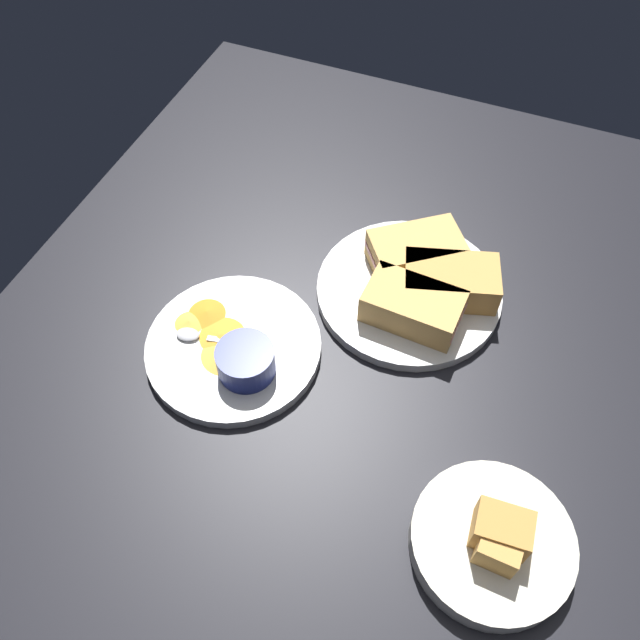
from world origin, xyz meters
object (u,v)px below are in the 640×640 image
bread_basket_rear (493,541)px  sandwich_half_extra (416,251)px  ramekin_light_gravy (246,360)px  ramekin_dark_sauce (422,248)px  spoon_by_gravy_ramekin (197,336)px  sandwich_half_near (413,306)px  plate_sandwich_main (412,292)px  spoon_by_dark_ramekin (406,280)px  sandwich_half_far (450,281)px  plate_chips_companion (234,347)px

bread_basket_rear → sandwich_half_extra: bearing=-60.6°
ramekin_light_gravy → sandwich_half_extra: bearing=-119.3°
sandwich_half_extra → bread_basket_rear: size_ratio=0.82×
ramekin_dark_sauce → spoon_by_gravy_ramekin: size_ratio=0.61×
sandwich_half_near → sandwich_half_extra: size_ratio=0.91×
plate_sandwich_main → sandwich_half_near: bearing=105.1°
ramekin_light_gravy → spoon_by_dark_ramekin: bearing=-123.5°
sandwich_half_extra → bread_basket_rear: bearing=119.4°
ramekin_light_gravy → spoon_by_gravy_ramekin: ramekin_light_gravy is taller
ramekin_light_gravy → spoon_by_gravy_ramekin: (8.48, -2.01, -1.88)cm
plate_sandwich_main → spoon_by_gravy_ramekin: (24.42, 19.20, 1.16)cm
sandwich_half_near → spoon_by_gravy_ramekin: size_ratio=1.37×
ramekin_light_gravy → ramekin_dark_sauce: bearing=-119.4°
plate_sandwich_main → sandwich_half_far: sandwich_half_far is taller
ramekin_light_gravy → spoon_by_gravy_ramekin: size_ratio=0.76×
plate_sandwich_main → spoon_by_dark_ramekin: spoon_by_dark_ramekin is taller
sandwich_half_far → bread_basket_rear: bread_basket_rear is taller
sandwich_half_far → spoon_by_dark_ramekin: bearing=3.9°
plate_chips_companion → ramekin_light_gravy: size_ratio=3.13×
sandwich_half_extra → ramekin_light_gravy: bearing=60.7°
ramekin_light_gravy → plate_chips_companion: bearing=-39.8°
sandwich_half_near → plate_chips_companion: bearing=32.7°
plate_sandwich_main → spoon_by_dark_ramekin: (1.30, -0.89, 1.16)cm
sandwich_half_extra → ramekin_dark_sauce: sandwich_half_extra is taller
plate_sandwich_main → sandwich_half_near: (-1.31, 4.87, 3.20)cm
spoon_by_dark_ramekin → plate_chips_companion: 26.44cm
spoon_by_dark_ramekin → sandwich_half_near: bearing=114.4°
sandwich_half_far → plate_chips_companion: size_ratio=0.62×
plate_sandwich_main → ramekin_light_gravy: (15.95, 21.21, 3.04)cm
bread_basket_rear → plate_chips_companion: bearing=-18.5°
sandwich_half_extra → sandwich_half_far: bearing=150.1°
plate_sandwich_main → spoon_by_dark_ramekin: size_ratio=2.66×
sandwich_half_extra → plate_chips_companion: 29.59cm
spoon_by_dark_ramekin → plate_sandwich_main: bearing=145.7°
ramekin_dark_sauce → plate_chips_companion: ramekin_dark_sauce is taller
plate_chips_companion → bread_basket_rear: 40.67cm
bread_basket_rear → sandwich_half_near: bearing=-56.0°
sandwich_half_extra → ramekin_dark_sauce: size_ratio=2.46×
plate_sandwich_main → bread_basket_rear: size_ratio=1.46×
ramekin_light_gravy → sandwich_half_near: bearing=-136.6°
spoon_by_dark_ramekin → bread_basket_rear: (-20.33, 32.06, 0.19)cm
sandwich_half_near → ramekin_light_gravy: bearing=43.4°
plate_sandwich_main → sandwich_half_far: 5.97cm
sandwich_half_far → spoon_by_dark_ramekin: size_ratio=1.48×
spoon_by_gravy_ramekin → sandwich_half_near: bearing=-150.9°
sandwich_half_near → spoon_by_dark_ramekin: bearing=-65.6°
plate_sandwich_main → spoon_by_gravy_ramekin: spoon_by_gravy_ramekin is taller
sandwich_half_extra → spoon_by_gravy_ramekin: size_ratio=1.50×
sandwich_half_far → spoon_by_gravy_ramekin: sandwich_half_far is taller
plate_sandwich_main → sandwich_half_far: (-4.87, -1.31, 3.20)cm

